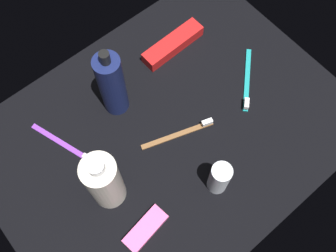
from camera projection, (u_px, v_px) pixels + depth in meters
ground_plane at (168, 132)px, 92.00cm from camera, size 84.00×64.00×1.20cm
lotion_bottle at (112, 85)px, 85.48cm from camera, size 5.95×5.95×21.64cm
bodywash_bottle at (104, 182)px, 77.21cm from camera, size 7.11×7.11×19.80cm
deodorant_stick at (221, 177)px, 81.62cm from camera, size 4.40×4.40×10.30cm
toothbrush_teal at (247, 82)px, 96.07cm from camera, size 14.05×13.08×2.10cm
toothbrush_brown at (182, 133)px, 90.63cm from camera, size 17.44×6.88×2.10cm
toothbrush_purple at (67, 146)px, 89.30cm from camera, size 6.94×17.42×2.10cm
toothpaste_box_red at (173, 44)px, 99.47cm from camera, size 17.72×4.91×3.20cm
snack_bar_pink at (145, 229)px, 81.61cm from camera, size 10.87×5.47×1.50cm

